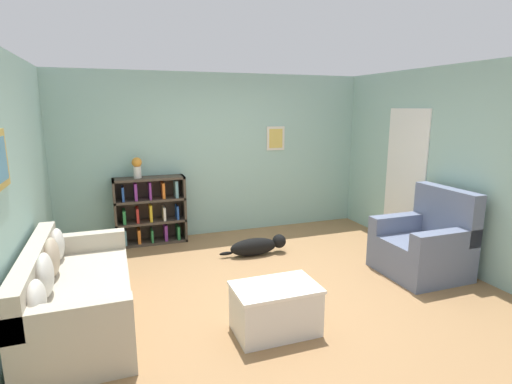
{
  "coord_description": "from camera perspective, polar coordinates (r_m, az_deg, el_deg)",
  "views": [
    {
      "loc": [
        -1.62,
        -4.08,
        2.06
      ],
      "look_at": [
        0.0,
        0.4,
        1.05
      ],
      "focal_mm": 28.0,
      "sensor_mm": 36.0,
      "label": 1
    }
  ],
  "objects": [
    {
      "name": "bookshelf",
      "position": [
        6.34,
        -14.82,
        -2.6
      ],
      "size": [
        1.06,
        0.32,
        1.03
      ],
      "color": "#42382D",
      "rests_on": "ground_plane"
    },
    {
      "name": "wall_right",
      "position": [
        5.9,
        25.39,
        3.34
      ],
      "size": [
        0.16,
        5.0,
        2.6
      ],
      "color": "#93BCB2",
      "rests_on": "ground_plane"
    },
    {
      "name": "couch",
      "position": [
        4.29,
        -24.54,
        -13.22
      ],
      "size": [
        0.9,
        1.95,
        0.83
      ],
      "color": "#B7AD99",
      "rests_on": "ground_plane"
    },
    {
      "name": "wall_left",
      "position": [
        4.26,
        -32.09,
        -0.17
      ],
      "size": [
        0.13,
        5.0,
        2.6
      ],
      "color": "#93BCB2",
      "rests_on": "ground_plane"
    },
    {
      "name": "dog",
      "position": [
        5.73,
        0.25,
        -7.72
      ],
      "size": [
        0.98,
        0.23,
        0.27
      ],
      "color": "black",
      "rests_on": "ground_plane"
    },
    {
      "name": "wall_back",
      "position": [
        6.58,
        -5.49,
        5.29
      ],
      "size": [
        5.6,
        0.13,
        2.6
      ],
      "color": "#93BCB2",
      "rests_on": "ground_plane"
    },
    {
      "name": "recliner_chair",
      "position": [
        5.48,
        22.98,
        -6.97
      ],
      "size": [
        0.9,
        0.95,
        1.08
      ],
      "color": "slate",
      "rests_on": "ground_plane"
    },
    {
      "name": "coffee_table",
      "position": [
        3.86,
        2.78,
        -16.13
      ],
      "size": [
        0.78,
        0.51,
        0.46
      ],
      "color": "silver",
      "rests_on": "ground_plane"
    },
    {
      "name": "ground_plane",
      "position": [
        4.86,
        1.65,
        -13.16
      ],
      "size": [
        14.0,
        14.0,
        0.0
      ],
      "primitive_type": "plane",
      "color": "#997047"
    },
    {
      "name": "vase",
      "position": [
        6.18,
        -16.64,
        3.53
      ],
      "size": [
        0.15,
        0.15,
        0.31
      ],
      "color": "silver",
      "rests_on": "bookshelf"
    }
  ]
}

